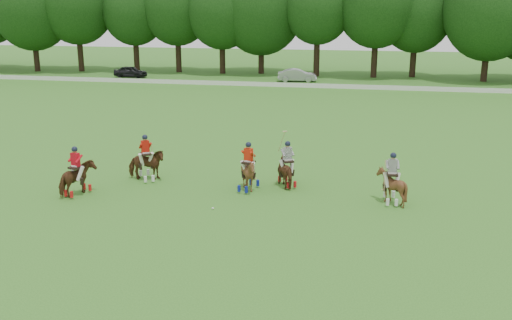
% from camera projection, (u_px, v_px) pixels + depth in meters
% --- Properties ---
extents(ground, '(180.00, 180.00, 0.00)m').
position_uv_depth(ground, '(189.00, 220.00, 22.19)').
color(ground, '#316B1E').
rests_on(ground, ground).
extents(tree_line, '(117.98, 14.32, 14.75)m').
position_uv_depth(tree_line, '(321.00, 4.00, 65.38)').
color(tree_line, black).
rests_on(tree_line, ground).
extents(boundary_rail, '(120.00, 0.10, 0.44)m').
position_uv_depth(boundary_rail, '(306.00, 85.00, 58.04)').
color(boundary_rail, white).
rests_on(boundary_rail, ground).
extents(car_left, '(3.88, 1.65, 1.31)m').
position_uv_depth(car_left, '(131.00, 72.00, 66.33)').
color(car_left, black).
rests_on(car_left, ground).
extents(car_mid, '(4.41, 2.04, 1.40)m').
position_uv_depth(car_mid, '(297.00, 75.00, 62.47)').
color(car_mid, '#A0A0A6').
rests_on(car_mid, ground).
extents(polo_red_a, '(1.28, 1.90, 2.20)m').
position_uv_depth(polo_red_a, '(77.00, 178.00, 24.88)').
color(polo_red_a, '#502E15').
rests_on(polo_red_a, ground).
extents(polo_red_b, '(1.95, 1.89, 2.22)m').
position_uv_depth(polo_red_b, '(146.00, 164.00, 27.04)').
color(polo_red_b, '#502E15').
rests_on(polo_red_b, ground).
extents(polo_red_c, '(1.55, 1.66, 2.24)m').
position_uv_depth(polo_red_c, '(249.00, 173.00, 25.52)').
color(polo_red_c, '#502E15').
rests_on(polo_red_c, ground).
extents(polo_stripe_a, '(1.51, 1.80, 2.67)m').
position_uv_depth(polo_stripe_a, '(287.00, 170.00, 26.14)').
color(polo_stripe_a, '#502E15').
rests_on(polo_stripe_a, ground).
extents(polo_stripe_b, '(1.30, 1.43, 2.19)m').
position_uv_depth(polo_stripe_b, '(391.00, 185.00, 23.88)').
color(polo_stripe_b, '#502E15').
rests_on(polo_stripe_b, ground).
extents(polo_ball, '(0.09, 0.09, 0.09)m').
position_uv_depth(polo_ball, '(213.00, 208.00, 23.30)').
color(polo_ball, white).
rests_on(polo_ball, ground).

